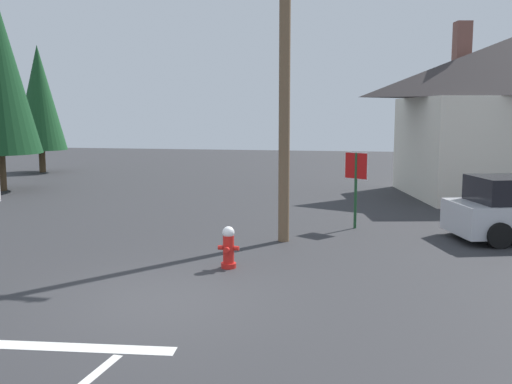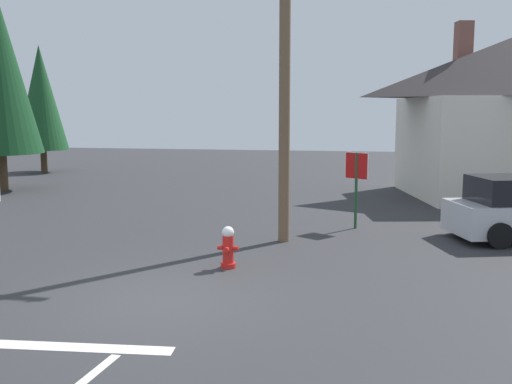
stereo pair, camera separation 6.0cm
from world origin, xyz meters
The scene contains 6 objects.
ground_plane centered at (0.00, 0.00, -0.05)m, with size 80.00×80.00×0.10m, color #2D2D30.
lane_stop_bar centered at (-0.48, -2.26, 0.00)m, with size 3.00×0.30×0.01m, color silver.
fire_hydrant centered at (0.73, 2.30, 0.44)m, with size 0.45×0.39×0.90m.
utility_pole centered at (1.52, 5.10, 4.23)m, with size 1.60×0.28×8.12m.
stop_sign_far centered at (3.28, 7.13, 1.55)m, with size 0.65×0.43×2.17m.
pine_tree_mid_left centered at (-13.82, 19.71, 4.01)m, with size 2.72×2.72×6.81m.
Camera 1 is at (3.56, -9.54, 3.30)m, focal length 41.28 mm.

